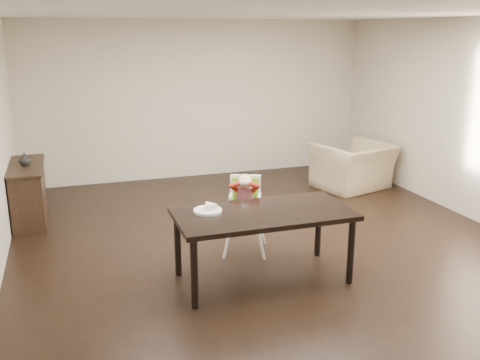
% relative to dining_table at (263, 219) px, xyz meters
% --- Properties ---
extents(ground, '(7.00, 7.00, 0.00)m').
position_rel_dining_table_xyz_m(ground, '(0.40, 0.75, -0.67)').
color(ground, black).
rests_on(ground, ground).
extents(room_walls, '(6.02, 7.02, 2.71)m').
position_rel_dining_table_xyz_m(room_walls, '(0.40, 0.75, 1.18)').
color(room_walls, beige).
rests_on(room_walls, ground).
extents(dining_table, '(1.80, 0.90, 0.75)m').
position_rel_dining_table_xyz_m(dining_table, '(0.00, 0.00, 0.00)').
color(dining_table, black).
rests_on(dining_table, ground).
extents(high_chair, '(0.51, 0.51, 0.94)m').
position_rel_dining_table_xyz_m(high_chair, '(0.07, 0.78, -0.00)').
color(high_chair, white).
rests_on(high_chair, ground).
extents(plate, '(0.36, 0.36, 0.08)m').
position_rel_dining_table_xyz_m(plate, '(-0.53, 0.17, 0.11)').
color(plate, white).
rests_on(plate, dining_table).
extents(armchair, '(1.30, 1.02, 1.00)m').
position_rel_dining_table_xyz_m(armchair, '(2.60, 2.66, -0.17)').
color(armchair, tan).
rests_on(armchair, ground).
extents(sideboard, '(0.44, 1.26, 0.79)m').
position_rel_dining_table_xyz_m(sideboard, '(-2.38, 2.67, -0.27)').
color(sideboard, black).
rests_on(sideboard, ground).
extents(vase, '(0.19, 0.19, 0.16)m').
position_rel_dining_table_xyz_m(vase, '(-2.38, 2.62, 0.20)').
color(vase, '#99999E').
rests_on(vase, sideboard).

